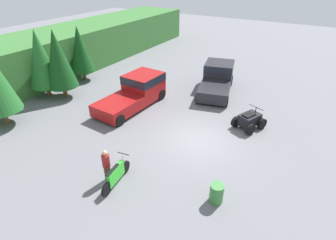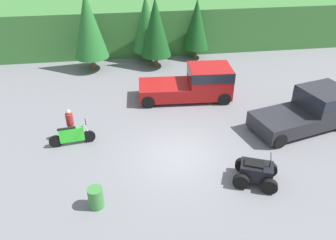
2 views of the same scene
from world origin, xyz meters
name	(u,v)px [view 1 (image 1 of 2)]	position (x,y,z in m)	size (l,w,h in m)	color
ground_plane	(197,141)	(0.00, 0.00, 0.00)	(80.00, 80.00, 0.00)	slate
hillside_backdrop	(16,64)	(0.00, 16.00, 1.77)	(44.00, 6.00, 3.54)	#387033
tree_mid_left	(40,59)	(-0.30, 12.18, 2.91)	(2.18, 2.18, 4.95)	brown
tree_mid_right	(58,59)	(0.24, 11.02, 2.93)	(2.19, 2.19, 4.98)	brown
tree_right	(80,49)	(3.49, 12.35, 2.66)	(1.99, 1.99, 4.53)	brown
pickup_truck_red	(137,91)	(2.04, 5.67, 1.03)	(5.61, 2.59, 1.99)	maroon
pickup_truck_second	(217,77)	(7.27, 1.68, 1.03)	(5.50, 3.39, 1.99)	#232328
dirt_bike	(116,175)	(-4.91, 1.73, 0.49)	(2.19, 0.60, 1.19)	black
quad_atv	(249,120)	(2.87, -2.11, 0.50)	(2.15, 1.90, 1.27)	black
rider_person	(106,165)	(-4.97, 2.17, 0.93)	(0.37, 0.38, 1.71)	brown
steel_barrel	(216,193)	(-3.62, -2.55, 0.44)	(0.58, 0.58, 0.88)	#387A38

